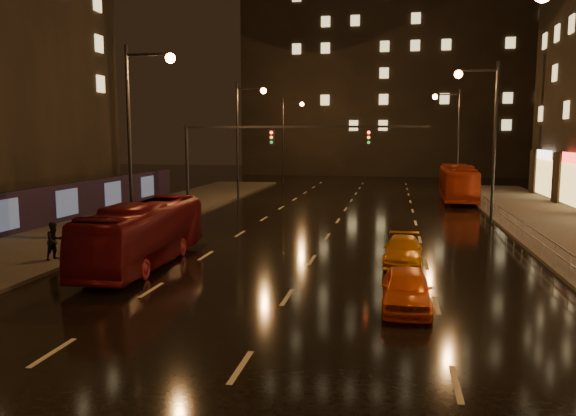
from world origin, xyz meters
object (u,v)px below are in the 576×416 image
at_px(bus_curb, 458,183).
at_px(taxi_far, 403,251).
at_px(taxi_near, 406,289).
at_px(bus_red, 144,234).
at_px(pedestrian_b, 55,241).

bearing_deg(bus_curb, taxi_far, -99.31).
relative_size(taxi_near, taxi_far, 0.97).
relative_size(bus_curb, taxi_far, 2.76).
xyz_separation_m(bus_red, pedestrian_b, (-4.00, -0.42, -0.37)).
bearing_deg(taxi_near, pedestrian_b, 165.14).
bearing_deg(taxi_near, taxi_far, 89.87).
xyz_separation_m(taxi_near, pedestrian_b, (-15.00, 3.94, 0.33)).
bearing_deg(pedestrian_b, bus_red, -64.51).
height_order(bus_red, pedestrian_b, bus_red).
distance_m(bus_curb, taxi_far, 26.07).
distance_m(bus_red, taxi_far, 11.25).
height_order(bus_red, taxi_near, bus_red).
bearing_deg(bus_curb, bus_red, -118.18).
relative_size(bus_red, pedestrian_b, 5.82).
bearing_deg(taxi_far, bus_curb, 81.23).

